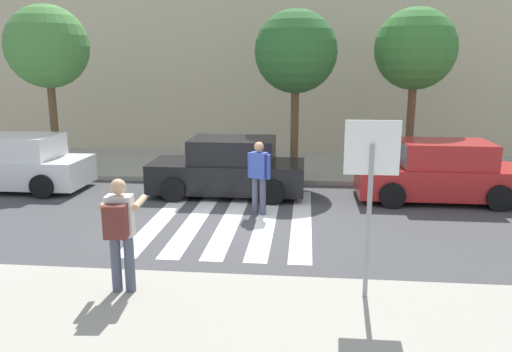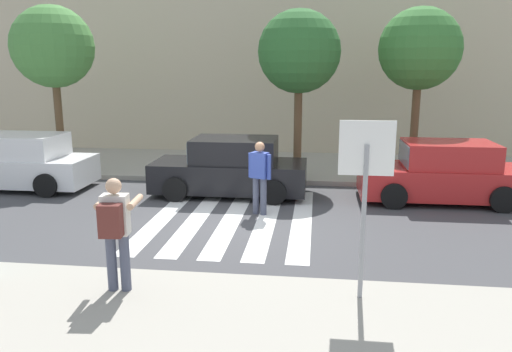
{
  "view_description": "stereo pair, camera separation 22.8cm",
  "coord_description": "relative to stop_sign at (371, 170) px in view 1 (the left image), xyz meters",
  "views": [
    {
      "loc": [
        1.66,
        -10.66,
        3.46
      ],
      "look_at": [
        0.6,
        -0.2,
        1.1
      ],
      "focal_mm": 35.0,
      "sensor_mm": 36.0,
      "label": 1
    },
    {
      "loc": [
        1.89,
        -10.64,
        3.46
      ],
      "look_at": [
        0.6,
        -0.2,
        1.1
      ],
      "focal_mm": 35.0,
      "sensor_mm": 36.0,
      "label": 2
    }
  ],
  "objects": [
    {
      "name": "parked_car_red",
      "position": [
        2.54,
        6.07,
        -1.29
      ],
      "size": [
        4.1,
        1.92,
        1.55
      ],
      "color": "red",
      "rests_on": "ground"
    },
    {
      "name": "photographer_with_backpack",
      "position": [
        -3.57,
        -0.24,
        -0.85
      ],
      "size": [
        0.63,
        0.88,
        1.72
      ],
      "color": "#474C60",
      "rests_on": "sidewalk_near"
    },
    {
      "name": "street_tree_east",
      "position": [
        2.24,
        8.64,
        1.86
      ],
      "size": [
        2.4,
        2.4,
        4.97
      ],
      "color": "brown",
      "rests_on": "sidewalk_far"
    },
    {
      "name": "crosswalk_stripe_2",
      "position": [
        -2.57,
        3.97,
        -2.01
      ],
      "size": [
        0.44,
        5.2,
        0.01
      ],
      "primitive_type": "cube",
      "color": "silver",
      "rests_on": "ground"
    },
    {
      "name": "street_tree_west",
      "position": [
        -8.81,
        8.03,
        1.95
      ],
      "size": [
        2.5,
        2.5,
        5.1
      ],
      "color": "brown",
      "rests_on": "sidewalk_far"
    },
    {
      "name": "crosswalk_stripe_3",
      "position": [
        -1.77,
        3.97,
        -2.01
      ],
      "size": [
        0.44,
        5.2,
        0.01
      ],
      "primitive_type": "cube",
      "color": "silver",
      "rests_on": "ground"
    },
    {
      "name": "pedestrian_crossing",
      "position": [
        -1.98,
        4.36,
        -1.04
      ],
      "size": [
        0.55,
        0.36,
        1.72
      ],
      "color": "#474C60",
      "rests_on": "ground"
    },
    {
      "name": "sidewalk_far",
      "position": [
        -2.57,
        9.77,
        -1.95
      ],
      "size": [
        60.0,
        4.8,
        0.14
      ],
      "primitive_type": "cube",
      "color": "#9E998C",
      "rests_on": "ground"
    },
    {
      "name": "ground_plane",
      "position": [
        -2.57,
        3.77,
        -2.02
      ],
      "size": [
        120.0,
        120.0,
        0.0
      ],
      "primitive_type": "plane",
      "color": "#424244"
    },
    {
      "name": "street_tree_center",
      "position": [
        -1.26,
        8.03,
        1.78
      ],
      "size": [
        2.41,
        2.41,
        4.89
      ],
      "color": "brown",
      "rests_on": "sidewalk_far"
    },
    {
      "name": "stop_sign",
      "position": [
        0.0,
        0.0,
        0.0
      ],
      "size": [
        0.76,
        0.08,
        2.58
      ],
      "color": "gray",
      "rests_on": "sidewalk_near"
    },
    {
      "name": "crosswalk_stripe_1",
      "position": [
        -3.37,
        3.97,
        -2.01
      ],
      "size": [
        0.44,
        5.2,
        0.01
      ],
      "primitive_type": "cube",
      "color": "silver",
      "rests_on": "ground"
    },
    {
      "name": "crosswalk_stripe_0",
      "position": [
        -4.17,
        3.97,
        -2.01
      ],
      "size": [
        0.44,
        5.2,
        0.01
      ],
      "primitive_type": "cube",
      "color": "silver",
      "rests_on": "ground"
    },
    {
      "name": "building_facade_far",
      "position": [
        -2.57,
        14.17,
        1.75
      ],
      "size": [
        56.0,
        4.0,
        7.53
      ],
      "primitive_type": "cube",
      "color": "beige",
      "rests_on": "ground"
    },
    {
      "name": "parked_car_black",
      "position": [
        -2.95,
        6.07,
        -1.29
      ],
      "size": [
        4.1,
        1.92,
        1.55
      ],
      "color": "black",
      "rests_on": "ground"
    },
    {
      "name": "crosswalk_stripe_4",
      "position": [
        -0.97,
        3.97,
        -2.01
      ],
      "size": [
        0.44,
        5.2,
        0.01
      ],
      "primitive_type": "cube",
      "color": "silver",
      "rests_on": "ground"
    },
    {
      "name": "parked_car_white",
      "position": [
        -9.03,
        6.07,
        -1.29
      ],
      "size": [
        4.1,
        1.92,
        1.55
      ],
      "color": "white",
      "rests_on": "ground"
    }
  ]
}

